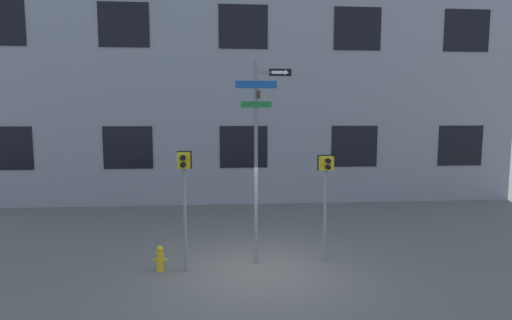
{
  "coord_description": "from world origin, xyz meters",
  "views": [
    {
      "loc": [
        -0.79,
        -9.43,
        3.77
      ],
      "look_at": [
        -0.02,
        0.47,
        2.67
      ],
      "focal_mm": 28.0,
      "sensor_mm": 36.0,
      "label": 1
    }
  ],
  "objects": [
    {
      "name": "pedestrian_signal_left",
      "position": [
        -1.77,
        0.07,
        2.27
      ],
      "size": [
        0.35,
        0.4,
        2.94
      ],
      "color": "slate",
      "rests_on": "ground_plane"
    },
    {
      "name": "building_facade",
      "position": [
        -0.0,
        7.72,
        7.42
      ],
      "size": [
        24.0,
        0.63,
        14.84
      ],
      "color": "gray",
      "rests_on": "ground_plane"
    },
    {
      "name": "fire_hydrant",
      "position": [
        -2.39,
        0.14,
        0.31
      ],
      "size": [
        0.34,
        0.18,
        0.63
      ],
      "color": "gold",
      "rests_on": "ground_plane"
    },
    {
      "name": "pedestrian_signal_right",
      "position": [
        1.77,
        0.46,
        2.17
      ],
      "size": [
        0.4,
        0.4,
        2.78
      ],
      "color": "slate",
      "rests_on": "ground_plane"
    },
    {
      "name": "street_sign_pole",
      "position": [
        0.04,
        0.47,
        3.09
      ],
      "size": [
        1.38,
        1.06,
        5.11
      ],
      "color": "slate",
      "rests_on": "ground_plane"
    },
    {
      "name": "ground_plane",
      "position": [
        0.0,
        0.0,
        0.0
      ],
      "size": [
        60.0,
        60.0,
        0.0
      ],
      "primitive_type": "plane",
      "color": "#595651"
    }
  ]
}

